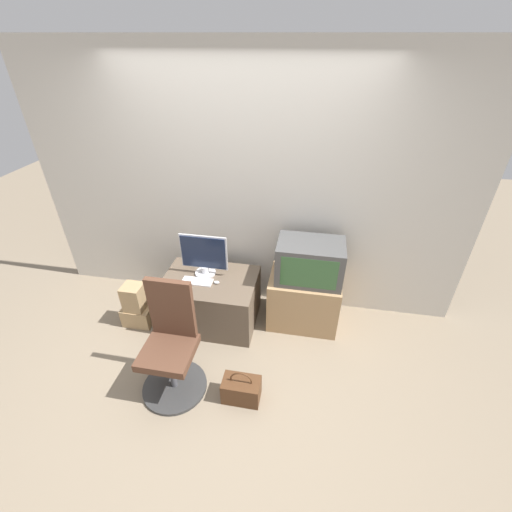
% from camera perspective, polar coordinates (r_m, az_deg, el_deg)
% --- Properties ---
extents(ground_plane, '(12.00, 12.00, 0.00)m').
position_cam_1_polar(ground_plane, '(3.22, -6.52, -21.03)').
color(ground_plane, '#7F705B').
extents(wall_back, '(4.40, 0.05, 2.60)m').
position_cam_1_polar(wall_back, '(3.42, -1.76, 10.90)').
color(wall_back, beige).
rests_on(wall_back, ground_plane).
extents(desk, '(0.94, 0.66, 0.54)m').
position_cam_1_polar(desk, '(3.62, -7.50, -7.28)').
color(desk, brown).
rests_on(desk, ground_plane).
extents(side_stand, '(0.70, 0.49, 0.56)m').
position_cam_1_polar(side_stand, '(3.61, 7.91, -7.18)').
color(side_stand, '#A37F56').
rests_on(side_stand, ground_plane).
extents(main_monitor, '(0.48, 0.21, 0.44)m').
position_cam_1_polar(main_monitor, '(3.42, -8.69, 0.05)').
color(main_monitor, silver).
rests_on(main_monitor, desk).
extents(keyboard, '(0.30, 0.12, 0.01)m').
position_cam_1_polar(keyboard, '(3.43, -9.78, -4.20)').
color(keyboard, white).
rests_on(keyboard, desk).
extents(mouse, '(0.06, 0.04, 0.03)m').
position_cam_1_polar(mouse, '(3.38, -6.59, -4.38)').
color(mouse, silver).
rests_on(mouse, desk).
extents(crt_tv, '(0.63, 0.42, 0.40)m').
position_cam_1_polar(crt_tv, '(3.31, 8.95, -0.90)').
color(crt_tv, '#474747').
rests_on(crt_tv, side_stand).
extents(office_chair, '(0.55, 0.55, 1.03)m').
position_cam_1_polar(office_chair, '(2.99, -13.93, -14.87)').
color(office_chair, '#333333').
rests_on(office_chair, ground_plane).
extents(cardboard_box_lower, '(0.30, 0.21, 0.21)m').
position_cam_1_polar(cardboard_box_lower, '(3.86, -18.98, -9.28)').
color(cardboard_box_lower, '#A3845B').
rests_on(cardboard_box_lower, ground_plane).
extents(cardboard_box_upper, '(0.20, 0.20, 0.28)m').
position_cam_1_polar(cardboard_box_upper, '(3.71, -19.65, -6.48)').
color(cardboard_box_upper, '#A3845B').
rests_on(cardboard_box_upper, cardboard_box_lower).
extents(handbag, '(0.31, 0.19, 0.32)m').
position_cam_1_polar(handbag, '(3.06, -2.45, -21.33)').
color(handbag, '#4C2D19').
rests_on(handbag, ground_plane).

